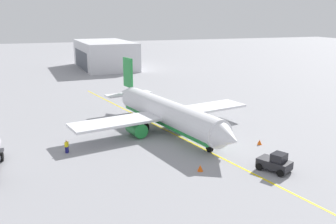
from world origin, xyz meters
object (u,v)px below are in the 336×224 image
object	(u,v)px
pushback_tug	(275,163)
safety_cone_nose	(200,168)
safety_cone_wingtip	(260,142)
refueling_worker	(67,147)
airplane	(166,113)

from	to	relation	value
pushback_tug	safety_cone_nose	distance (m)	8.44
safety_cone_nose	pushback_tug	bearing A→B (deg)	71.00
pushback_tug	safety_cone_wingtip	world-z (taller)	pushback_tug
refueling_worker	pushback_tug	bearing A→B (deg)	58.04
airplane	refueling_worker	bearing A→B (deg)	-72.41
pushback_tug	refueling_worker	world-z (taller)	pushback_tug
airplane	safety_cone_nose	size ratio (longest dim) A/B	43.45
airplane	pushback_tug	world-z (taller)	airplane
refueling_worker	safety_cone_nose	xyz separation A→B (m)	(10.80, 13.74, -0.45)
safety_cone_nose	safety_cone_wingtip	world-z (taller)	safety_cone_nose
pushback_tug	refueling_worker	xyz separation A→B (m)	(-13.54, -21.70, -0.19)
airplane	safety_cone_wingtip	size ratio (longest dim) A/B	46.71
refueling_worker	airplane	bearing A→B (deg)	107.59
safety_cone_nose	safety_cone_wingtip	xyz separation A→B (m)	(-5.39, 11.22, -0.03)
pushback_tug	safety_cone_nose	world-z (taller)	pushback_tug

